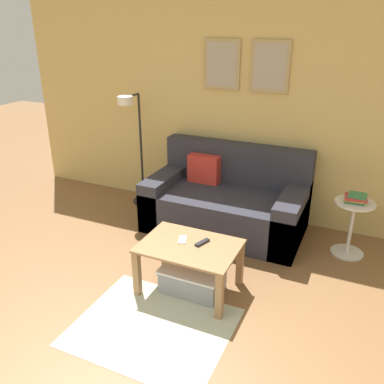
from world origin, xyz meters
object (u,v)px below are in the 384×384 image
object	(u,v)px
coffee_table	(189,254)
book_stack	(355,198)
remote_control	(202,242)
side_table	(352,223)
couch	(226,203)
storage_bin	(193,279)
cell_phone	(183,240)
floor_lamp	(134,142)

from	to	relation	value
coffee_table	book_stack	world-z (taller)	book_stack
remote_control	side_table	bearing A→B (deg)	64.90
side_table	book_stack	xyz separation A→B (m)	(-0.01, 0.01, 0.26)
couch	storage_bin	distance (m)	1.25
side_table	storage_bin	bearing A→B (deg)	-134.09
side_table	cell_phone	xyz separation A→B (m)	(-1.30, -1.14, 0.10)
couch	floor_lamp	xyz separation A→B (m)	(-1.21, 0.08, 0.54)
floor_lamp	side_table	size ratio (longest dim) A/B	2.46
floor_lamp	remote_control	bearing A→B (deg)	-41.00
coffee_table	storage_bin	world-z (taller)	coffee_table
storage_bin	floor_lamp	xyz separation A→B (m)	(-1.36, 1.31, 0.73)
cell_phone	remote_control	bearing A→B (deg)	-12.12
storage_bin	remote_control	distance (m)	0.35
couch	storage_bin	bearing A→B (deg)	-83.31
floor_lamp	remote_control	world-z (taller)	floor_lamp
side_table	book_stack	distance (m)	0.26
couch	book_stack	bearing A→B (deg)	-0.53
remote_control	couch	bearing A→B (deg)	119.41
coffee_table	book_stack	bearing A→B (deg)	45.06
storage_bin	remote_control	world-z (taller)	remote_control
book_stack	remote_control	distance (m)	1.60
coffee_table	storage_bin	distance (m)	0.24
floor_lamp	side_table	distance (m)	2.58
side_table	book_stack	world-z (taller)	book_stack
floor_lamp	book_stack	world-z (taller)	floor_lamp
floor_lamp	book_stack	bearing A→B (deg)	-2.02
coffee_table	floor_lamp	distance (m)	1.91
book_stack	remote_control	world-z (taller)	book_stack
coffee_table	book_stack	xyz separation A→B (m)	(1.20, 1.20, 0.25)
book_stack	remote_control	xyz separation A→B (m)	(-1.11, -1.14, -0.16)
cell_phone	couch	bearing A→B (deg)	73.93
couch	side_table	world-z (taller)	couch
storage_bin	remote_control	size ratio (longest dim) A/B	3.56
couch	cell_phone	size ratio (longest dim) A/B	12.16
book_stack	floor_lamp	bearing A→B (deg)	177.98
floor_lamp	side_table	xyz separation A→B (m)	(2.53, -0.10, -0.50)
floor_lamp	coffee_table	bearing A→B (deg)	-44.39
side_table	remote_control	world-z (taller)	side_table
book_stack	cell_phone	xyz separation A→B (m)	(-1.29, -1.15, -0.16)
storage_bin	book_stack	world-z (taller)	book_stack
storage_bin	coffee_table	bearing A→B (deg)	159.02
couch	book_stack	xyz separation A→B (m)	(1.31, -0.01, 0.30)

